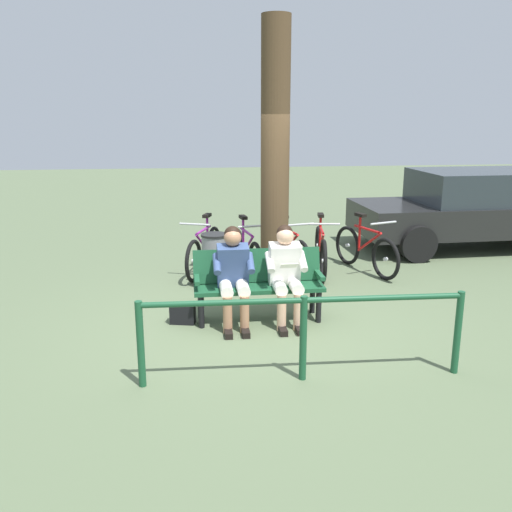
% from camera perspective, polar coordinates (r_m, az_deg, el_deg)
% --- Properties ---
extents(ground_plane, '(40.00, 40.00, 0.00)m').
position_cam_1_polar(ground_plane, '(6.87, -0.26, -6.90)').
color(ground_plane, '#566647').
extents(bench, '(1.60, 0.49, 0.87)m').
position_cam_1_polar(bench, '(6.88, 0.22, -2.42)').
color(bench, '#194C2D').
rests_on(bench, ground).
extents(person_reading, '(0.49, 0.77, 1.20)m').
position_cam_1_polar(person_reading, '(6.73, 3.11, -1.43)').
color(person_reading, white).
rests_on(person_reading, ground).
extents(person_companion, '(0.49, 0.77, 1.20)m').
position_cam_1_polar(person_companion, '(6.64, -2.34, -1.63)').
color(person_companion, '#334772').
rests_on(person_companion, ground).
extents(handbag, '(0.32, 0.20, 0.24)m').
position_cam_1_polar(handbag, '(6.87, -7.58, -5.97)').
color(handbag, black).
rests_on(handbag, ground).
extents(tree_trunk, '(0.40, 0.40, 3.77)m').
position_cam_1_polar(tree_trunk, '(7.76, 1.98, 9.88)').
color(tree_trunk, '#4C3823').
rests_on(tree_trunk, ground).
extents(litter_bin, '(0.39, 0.39, 0.84)m').
position_cam_1_polar(litter_bin, '(8.01, -4.27, -0.63)').
color(litter_bin, slate).
rests_on(litter_bin, ground).
extents(bicycle_red, '(0.66, 1.61, 0.94)m').
position_cam_1_polar(bicycle_red, '(9.12, 11.25, 0.60)').
color(bicycle_red, black).
rests_on(bicycle_red, ground).
extents(bicycle_green, '(0.48, 1.67, 0.94)m').
position_cam_1_polar(bicycle_green, '(8.96, 6.70, 0.54)').
color(bicycle_green, black).
rests_on(bicycle_green, ground).
extents(bicycle_orange, '(0.56, 1.65, 0.94)m').
position_cam_1_polar(bicycle_orange, '(8.85, 3.30, 0.44)').
color(bicycle_orange, black).
rests_on(bicycle_orange, ground).
extents(bicycle_silver, '(0.48, 1.67, 0.94)m').
position_cam_1_polar(bicycle_silver, '(8.73, -1.00, 0.26)').
color(bicycle_silver, black).
rests_on(bicycle_silver, ground).
extents(bicycle_purple, '(0.69, 1.60, 0.94)m').
position_cam_1_polar(bicycle_purple, '(8.91, -5.37, 0.50)').
color(bicycle_purple, black).
rests_on(bicycle_purple, ground).
extents(railing_fence, '(3.14, 0.16, 0.85)m').
position_cam_1_polar(railing_fence, '(5.29, 4.94, -6.80)').
color(railing_fence, '#194C2D').
rests_on(railing_fence, ground).
extents(parked_car, '(4.25, 2.11, 1.47)m').
position_cam_1_polar(parked_car, '(11.29, 21.28, 4.70)').
color(parked_car, black).
rests_on(parked_car, ground).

